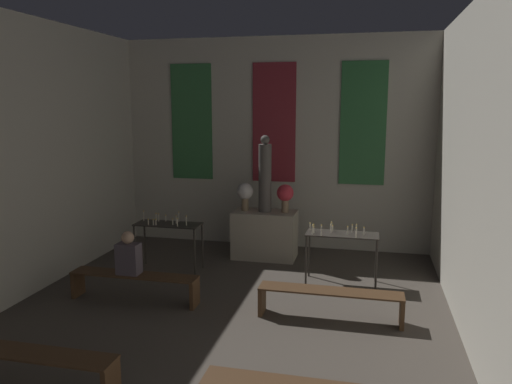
# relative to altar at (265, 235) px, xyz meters

# --- Properties ---
(wall_back) EXTENTS (6.93, 0.16, 4.53)m
(wall_back) POSITION_rel_altar_xyz_m (0.00, 1.00, 1.81)
(wall_back) COLOR beige
(wall_back) RESTS_ON ground_plane
(wall_right) EXTENTS (0.12, 10.91, 4.53)m
(wall_right) POSITION_rel_altar_xyz_m (3.41, -4.39, 1.78)
(wall_right) COLOR beige
(wall_right) RESTS_ON ground_plane
(altar) EXTENTS (1.28, 0.69, 0.97)m
(altar) POSITION_rel_altar_xyz_m (0.00, 0.00, 0.00)
(altar) COLOR #ADA38E
(altar) RESTS_ON ground_plane
(statue) EXTENTS (0.26, 0.26, 1.54)m
(statue) POSITION_rel_altar_xyz_m (0.00, 0.00, 1.21)
(statue) COLOR #5B5651
(statue) RESTS_ON altar
(flower_vase_left) EXTENTS (0.34, 0.34, 0.57)m
(flower_vase_left) POSITION_rel_altar_xyz_m (-0.42, 0.00, 0.85)
(flower_vase_left) COLOR #937A5B
(flower_vase_left) RESTS_ON altar
(flower_vase_right) EXTENTS (0.34, 0.34, 0.57)m
(flower_vase_right) POSITION_rel_altar_xyz_m (0.42, 0.00, 0.85)
(flower_vase_right) COLOR #937A5B
(flower_vase_right) RESTS_ON altar
(candle_rack_left) EXTENTS (1.25, 0.49, 1.10)m
(candle_rack_left) POSITION_rel_altar_xyz_m (-1.63, -1.14, 0.29)
(candle_rack_left) COLOR #332D28
(candle_rack_left) RESTS_ON ground_plane
(candle_rack_right) EXTENTS (1.25, 0.49, 1.10)m
(candle_rack_right) POSITION_rel_altar_xyz_m (1.62, -1.15, 0.29)
(candle_rack_right) COLOR #332D28
(candle_rack_right) RESTS_ON ground_plane
(pew_second_left) EXTENTS (2.10, 0.36, 0.45)m
(pew_second_left) POSITION_rel_altar_xyz_m (-1.56, -5.31, -0.15)
(pew_second_left) COLOR #4C331E
(pew_second_left) RESTS_ON ground_plane
(pew_back_left) EXTENTS (2.10, 0.36, 0.45)m
(pew_back_left) POSITION_rel_altar_xyz_m (-1.56, -2.72, -0.15)
(pew_back_left) COLOR #4C331E
(pew_back_left) RESTS_ON ground_plane
(pew_back_right) EXTENTS (2.10, 0.36, 0.45)m
(pew_back_right) POSITION_rel_altar_xyz_m (1.56, -2.72, -0.15)
(pew_back_right) COLOR #4C331E
(pew_back_right) RESTS_ON ground_plane
(person_seated) EXTENTS (0.36, 0.24, 0.70)m
(person_seated) POSITION_rel_altar_xyz_m (-1.64, -2.72, 0.27)
(person_seated) COLOR #564C56
(person_seated) RESTS_ON pew_back_left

